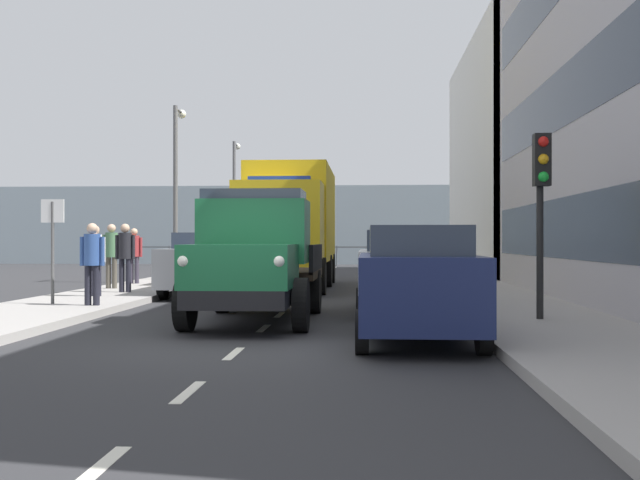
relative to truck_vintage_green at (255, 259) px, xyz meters
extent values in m
plane|color=#2D2D30|center=(-0.27, -8.79, -1.18)|extent=(80.00, 80.00, 0.00)
cube|color=#9E9993|center=(-5.13, -8.79, -1.10)|extent=(2.78, 44.51, 0.15)
cube|color=#9E9993|center=(4.58, -8.79, -1.10)|extent=(2.78, 44.51, 0.15)
cube|color=silver|center=(-0.27, 8.77, -1.17)|extent=(0.12, 1.10, 0.01)
cube|color=silver|center=(-0.27, 6.22, -1.17)|extent=(0.12, 1.10, 0.01)
cube|color=silver|center=(-0.27, 3.68, -1.17)|extent=(0.12, 1.10, 0.01)
cube|color=silver|center=(-0.27, 0.79, -1.17)|extent=(0.12, 1.10, 0.01)
cube|color=silver|center=(-0.27, -1.54, -1.17)|extent=(0.12, 1.10, 0.01)
cube|color=silver|center=(-0.27, -4.00, -1.17)|extent=(0.12, 1.10, 0.01)
cube|color=silver|center=(-0.27, -6.83, -1.17)|extent=(0.12, 1.10, 0.01)
cube|color=silver|center=(-0.27, -9.74, -1.17)|extent=(0.12, 1.10, 0.01)
cube|color=silver|center=(-0.27, -12.73, -1.17)|extent=(0.12, 1.10, 0.01)
cube|color=silver|center=(-0.27, -15.62, -1.17)|extent=(0.12, 1.10, 0.01)
cube|color=silver|center=(-0.27, -18.16, -1.17)|extent=(0.12, 1.10, 0.01)
cube|color=silver|center=(-0.27, -21.14, -1.17)|extent=(0.12, 1.10, 0.01)
cube|color=silver|center=(-0.27, -23.51, -1.17)|extent=(0.12, 1.10, 0.01)
cube|color=silver|center=(-0.27, -25.88, -1.17)|extent=(0.12, 1.10, 0.01)
cube|color=silver|center=(-0.27, -28.42, -1.17)|extent=(0.12, 1.10, 0.01)
cube|color=#2D3847|center=(-6.55, -1.69, 0.62)|extent=(0.08, 19.60, 1.40)
cube|color=#2D3847|center=(-6.55, -1.69, 3.62)|extent=(0.08, 19.60, 1.40)
cube|color=silver|center=(-10.09, -19.63, 3.91)|extent=(7.15, 15.47, 10.17)
cube|color=#84939E|center=(-0.27, -34.05, 1.32)|extent=(80.00, 0.80, 5.00)
cylinder|color=#4C5156|center=(-14.27, -30.45, -0.58)|extent=(0.08, 0.08, 1.20)
cylinder|color=#4C5156|center=(-12.27, -30.45, -0.58)|extent=(0.08, 0.08, 1.20)
cylinder|color=#4C5156|center=(-10.27, -30.45, -0.58)|extent=(0.08, 0.08, 1.20)
cylinder|color=#4C5156|center=(-8.27, -30.45, -0.58)|extent=(0.08, 0.08, 1.20)
cylinder|color=#4C5156|center=(-6.27, -30.45, -0.58)|extent=(0.08, 0.08, 1.20)
cylinder|color=#4C5156|center=(-4.27, -30.45, -0.58)|extent=(0.08, 0.08, 1.20)
cylinder|color=#4C5156|center=(-2.27, -30.45, -0.58)|extent=(0.08, 0.08, 1.20)
cylinder|color=#4C5156|center=(-0.27, -30.45, -0.58)|extent=(0.08, 0.08, 1.20)
cylinder|color=#4C5156|center=(1.73, -30.45, -0.58)|extent=(0.08, 0.08, 1.20)
cylinder|color=#4C5156|center=(3.73, -30.45, -0.58)|extent=(0.08, 0.08, 1.20)
cylinder|color=#4C5156|center=(5.73, -30.45, -0.58)|extent=(0.08, 0.08, 1.20)
cylinder|color=#4C5156|center=(7.73, -30.45, -0.58)|extent=(0.08, 0.08, 1.20)
cylinder|color=#4C5156|center=(9.73, -30.45, -0.58)|extent=(0.08, 0.08, 1.20)
cylinder|color=#4C5156|center=(11.73, -30.45, -0.58)|extent=(0.08, 0.08, 1.20)
cylinder|color=#4C5156|center=(13.73, -30.45, -0.58)|extent=(0.08, 0.08, 1.20)
cube|color=#4C5156|center=(-0.27, -30.45, -0.06)|extent=(28.00, 0.08, 0.08)
cube|color=black|center=(0.00, -0.38, -0.58)|extent=(1.64, 5.60, 0.30)
cube|color=#196038|center=(0.00, 1.47, -0.08)|extent=(1.72, 1.90, 0.70)
cube|color=silver|center=(0.00, 2.36, -0.11)|extent=(1.16, 0.08, 0.56)
sphere|color=white|center=(-0.73, 2.36, 0.02)|extent=(0.20, 0.20, 0.20)
sphere|color=white|center=(0.73, 2.36, 0.02)|extent=(0.20, 0.20, 0.20)
cube|color=#196038|center=(0.00, -0.04, 0.50)|extent=(1.93, 1.34, 1.15)
cube|color=#2D3847|center=(0.00, -0.04, 0.97)|extent=(1.78, 1.23, 0.56)
cube|color=#2D2319|center=(0.00, -1.72, -0.35)|extent=(2.10, 2.80, 0.16)
cube|color=black|center=(-1.01, -1.72, -0.03)|extent=(0.08, 2.80, 0.56)
cube|color=black|center=(1.01, -1.72, -0.03)|extent=(0.08, 2.80, 0.56)
cylinder|color=black|center=(-0.97, 1.30, -0.73)|extent=(0.24, 0.90, 0.90)
cylinder|color=black|center=(0.97, 1.30, -0.73)|extent=(0.24, 0.90, 0.90)
cylinder|color=black|center=(-0.97, -1.92, -0.73)|extent=(0.24, 0.90, 0.90)
cylinder|color=black|center=(0.97, -1.92, -0.73)|extent=(0.24, 0.90, 0.90)
cube|color=gold|center=(0.38, -7.11, 0.64)|extent=(2.40, 2.21, 2.60)
cube|color=#2D3847|center=(0.38, -7.11, 1.21)|extent=(2.20, 2.04, 0.80)
cube|color=#1933B2|center=(0.38, -7.11, 2.04)|extent=(1.75, 0.20, 0.16)
cube|color=gold|center=(0.38, -11.11, 1.19)|extent=(2.50, 5.95, 3.00)
cube|color=black|center=(0.38, -10.17, -0.48)|extent=(2.00, 8.07, 0.36)
cylinder|color=black|center=(-0.77, -7.20, -0.66)|extent=(0.28, 1.04, 1.04)
cylinder|color=black|center=(1.53, -7.20, -0.66)|extent=(0.28, 1.04, 1.04)
cylinder|color=black|center=(-0.77, -10.81, -0.66)|extent=(0.28, 1.04, 1.04)
cylinder|color=black|center=(1.53, -10.81, -0.66)|extent=(0.28, 1.04, 1.04)
cylinder|color=black|center=(-0.77, -12.94, -0.66)|extent=(0.28, 1.04, 1.04)
cylinder|color=black|center=(1.53, -12.94, -0.66)|extent=(0.28, 1.04, 1.04)
cube|color=navy|center=(-2.79, 2.45, -0.38)|extent=(1.68, 3.84, 1.00)
cube|color=#2D3847|center=(-2.79, 2.65, 0.33)|extent=(1.38, 2.11, 0.42)
cylinder|color=black|center=(-1.99, 1.26, -0.88)|extent=(0.18, 0.60, 0.60)
cylinder|color=black|center=(-3.58, 1.26, -0.88)|extent=(0.18, 0.60, 0.60)
cylinder|color=black|center=(-1.99, 3.64, -0.88)|extent=(0.18, 0.60, 0.60)
cylinder|color=black|center=(-3.58, 3.64, -0.88)|extent=(0.18, 0.60, 0.60)
cube|color=white|center=(-2.79, -2.31, -0.38)|extent=(1.79, 4.51, 1.00)
cube|color=#2D3847|center=(-2.79, -2.11, 0.33)|extent=(1.47, 2.48, 0.42)
cylinder|color=black|center=(-1.93, -3.71, -0.88)|extent=(0.18, 0.60, 0.60)
cylinder|color=black|center=(-3.64, -3.71, -0.88)|extent=(0.18, 0.60, 0.60)
cylinder|color=black|center=(-1.93, -0.91, -0.88)|extent=(0.18, 0.60, 0.60)
cylinder|color=black|center=(-3.64, -0.91, -0.88)|extent=(0.18, 0.60, 0.60)
cube|color=slate|center=(2.24, -6.57, -0.38)|extent=(1.90, 4.49, 1.00)
cube|color=#2D3847|center=(2.24, -6.77, 0.33)|extent=(1.56, 2.47, 0.42)
cylinder|color=black|center=(1.33, -5.18, -0.88)|extent=(0.18, 0.60, 0.60)
cylinder|color=black|center=(3.14, -5.18, -0.88)|extent=(0.18, 0.60, 0.60)
cylinder|color=black|center=(1.33, -7.96, -0.88)|extent=(0.18, 0.60, 0.60)
cylinder|color=black|center=(3.14, -7.96, -0.88)|extent=(0.18, 0.60, 0.60)
cube|color=black|center=(2.24, -13.18, -0.38)|extent=(1.81, 4.04, 1.00)
cube|color=#2D3847|center=(2.24, -13.38, 0.33)|extent=(1.49, 2.22, 0.42)
cylinder|color=black|center=(1.37, -11.93, -0.88)|extent=(0.18, 0.60, 0.60)
cylinder|color=black|center=(3.10, -11.93, -0.88)|extent=(0.18, 0.60, 0.60)
cylinder|color=black|center=(1.37, -14.44, -0.88)|extent=(0.18, 0.60, 0.60)
cylinder|color=black|center=(3.10, -14.44, -0.88)|extent=(0.18, 0.60, 0.60)
cube|color=#B7BABF|center=(2.24, -18.32, -0.38)|extent=(1.74, 4.54, 1.00)
cube|color=#2D3847|center=(2.24, -18.52, 0.33)|extent=(1.43, 2.50, 0.42)
cylinder|color=black|center=(1.41, -16.91, -0.88)|extent=(0.18, 0.60, 0.60)
cylinder|color=black|center=(3.06, -16.91, -0.88)|extent=(0.18, 0.60, 0.60)
cylinder|color=black|center=(1.41, -19.72, -0.88)|extent=(0.18, 0.60, 0.60)
cylinder|color=black|center=(3.06, -19.72, -0.88)|extent=(0.18, 0.60, 0.60)
cylinder|color=black|center=(3.63, -1.82, -0.61)|extent=(0.14, 0.14, 0.84)
cylinder|color=black|center=(3.81, -1.82, -0.61)|extent=(0.14, 0.14, 0.84)
cylinder|color=#2D4C8C|center=(3.72, -1.82, 0.14)|extent=(0.34, 0.34, 0.66)
cylinder|color=#2D4C8C|center=(3.50, -1.82, 0.11)|extent=(0.09, 0.09, 0.61)
cylinder|color=#2D4C8C|center=(3.94, -1.82, 0.11)|extent=(0.09, 0.09, 0.61)
sphere|color=tan|center=(3.72, -1.82, 0.59)|extent=(0.23, 0.23, 0.23)
cylinder|color=black|center=(4.52, -4.39, -0.61)|extent=(0.14, 0.14, 0.84)
cylinder|color=black|center=(4.70, -4.39, -0.61)|extent=(0.14, 0.14, 0.84)
cylinder|color=silver|center=(4.61, -4.39, 0.15)|extent=(0.34, 0.34, 0.67)
cylinder|color=silver|center=(4.39, -4.39, 0.11)|extent=(0.09, 0.09, 0.61)
cylinder|color=silver|center=(4.83, -4.39, 0.11)|extent=(0.09, 0.09, 0.61)
sphere|color=tan|center=(4.61, -4.39, 0.59)|extent=(0.23, 0.23, 0.23)
cylinder|color=black|center=(4.23, -5.79, -0.59)|extent=(0.14, 0.14, 0.88)
cylinder|color=black|center=(4.41, -5.79, -0.59)|extent=(0.14, 0.14, 0.88)
cylinder|color=black|center=(4.32, -5.79, 0.19)|extent=(0.34, 0.34, 0.69)
cylinder|color=black|center=(4.10, -5.79, 0.16)|extent=(0.09, 0.09, 0.64)
cylinder|color=black|center=(4.54, -5.79, 0.16)|extent=(0.09, 0.09, 0.64)
sphere|color=tan|center=(4.32, -5.79, 0.66)|extent=(0.24, 0.24, 0.24)
cylinder|color=#4C473D|center=(5.13, -7.32, -0.58)|extent=(0.14, 0.14, 0.89)
cylinder|color=#4C473D|center=(5.31, -7.32, -0.58)|extent=(0.14, 0.14, 0.89)
cylinder|color=#47724C|center=(5.22, -7.32, 0.21)|extent=(0.34, 0.34, 0.70)
cylinder|color=#47724C|center=(5.00, -7.32, 0.18)|extent=(0.09, 0.09, 0.65)
cylinder|color=#47724C|center=(5.44, -7.32, 0.18)|extent=(0.09, 0.09, 0.65)
sphere|color=tan|center=(5.22, -7.32, 0.68)|extent=(0.24, 0.24, 0.24)
cylinder|color=#383342|center=(5.24, -9.75, -0.60)|extent=(0.14, 0.14, 0.85)
cylinder|color=#383342|center=(5.42, -9.75, -0.60)|extent=(0.14, 0.14, 0.85)
cylinder|color=maroon|center=(5.33, -9.75, 0.16)|extent=(0.34, 0.34, 0.67)
cylinder|color=maroon|center=(5.11, -9.75, 0.12)|extent=(0.09, 0.09, 0.62)
cylinder|color=maroon|center=(5.55, -9.75, 0.12)|extent=(0.09, 0.09, 0.62)
sphere|color=tan|center=(5.33, -9.75, 0.61)|extent=(0.23, 0.23, 0.23)
cylinder|color=black|center=(-5.05, 0.36, 0.57)|extent=(0.12, 0.12, 3.20)
cube|color=black|center=(-5.05, 0.50, 1.72)|extent=(0.28, 0.24, 0.90)
sphere|color=red|center=(-5.05, 0.62, 2.02)|extent=(0.18, 0.18, 0.18)
sphere|color=orange|center=(-5.05, 0.62, 1.72)|extent=(0.18, 0.18, 0.18)
sphere|color=green|center=(-5.05, 0.62, 1.42)|extent=(0.18, 0.18, 0.18)
cylinder|color=#59595B|center=(4.68, -12.38, 2.03)|extent=(0.16, 0.16, 6.11)
cylinder|color=#59595B|center=(4.68, -12.83, 4.98)|extent=(0.10, 0.90, 0.10)
sphere|color=silver|center=(4.68, -13.28, 4.93)|extent=(0.32, 0.32, 0.32)
cylinder|color=#59595B|center=(4.55, -23.34, 2.12)|extent=(0.16, 0.16, 6.30)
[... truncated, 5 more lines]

